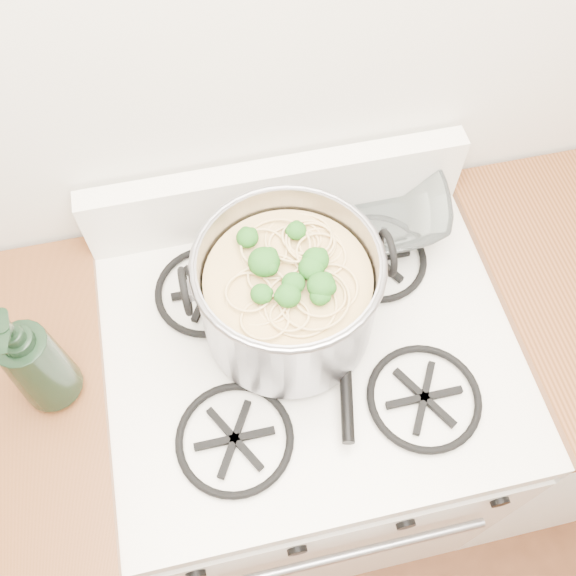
{
  "coord_description": "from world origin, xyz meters",
  "views": [
    {
      "loc": [
        -0.15,
        0.77,
        1.99
      ],
      "look_at": [
        -0.03,
        1.31,
        1.05
      ],
      "focal_mm": 40.0,
      "sensor_mm": 36.0,
      "label": 1
    }
  ],
  "objects_px": {
    "spatula": "(343,309)",
    "glass_bowl": "(369,207)",
    "stock_pot": "(288,295)",
    "gas_range": "(305,425)",
    "bottle": "(32,359)"
  },
  "relations": [
    {
      "from": "stock_pot",
      "to": "glass_bowl",
      "type": "relative_size",
      "value": 2.86
    },
    {
      "from": "spatula",
      "to": "glass_bowl",
      "type": "bearing_deg",
      "value": 75.35
    },
    {
      "from": "spatula",
      "to": "stock_pot",
      "type": "bearing_deg",
      "value": -168.02
    },
    {
      "from": "bottle",
      "to": "gas_range",
      "type": "bearing_deg",
      "value": -5.02
    },
    {
      "from": "stock_pot",
      "to": "glass_bowl",
      "type": "height_order",
      "value": "stock_pot"
    },
    {
      "from": "stock_pot",
      "to": "bottle",
      "type": "xyz_separation_m",
      "value": [
        -0.43,
        -0.04,
        0.03
      ]
    },
    {
      "from": "gas_range",
      "to": "spatula",
      "type": "xyz_separation_m",
      "value": [
        0.07,
        0.05,
        0.5
      ]
    },
    {
      "from": "glass_bowl",
      "to": "stock_pot",
      "type": "bearing_deg",
      "value": -135.57
    },
    {
      "from": "stock_pot",
      "to": "spatula",
      "type": "bearing_deg",
      "value": -0.99
    },
    {
      "from": "stock_pot",
      "to": "bottle",
      "type": "bearing_deg",
      "value": -174.51
    },
    {
      "from": "spatula",
      "to": "bottle",
      "type": "height_order",
      "value": "bottle"
    },
    {
      "from": "spatula",
      "to": "glass_bowl",
      "type": "xyz_separation_m",
      "value": [
        0.11,
        0.21,
        0.0
      ]
    },
    {
      "from": "gas_range",
      "to": "bottle",
      "type": "xyz_separation_m",
      "value": [
        -0.46,
        0.01,
        0.61
      ]
    },
    {
      "from": "gas_range",
      "to": "glass_bowl",
      "type": "bearing_deg",
      "value": 54.86
    },
    {
      "from": "gas_range",
      "to": "stock_pot",
      "type": "height_order",
      "value": "stock_pot"
    }
  ]
}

